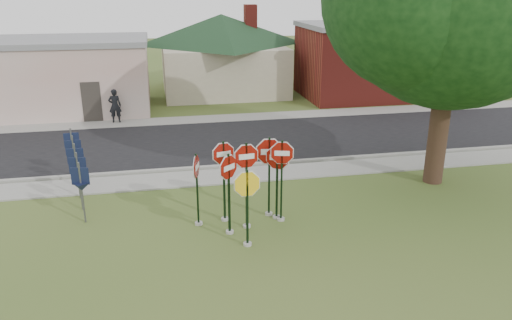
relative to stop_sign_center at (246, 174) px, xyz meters
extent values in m
plane|color=#3F5921|center=(0.09, -1.17, -1.76)|extent=(120.00, 120.00, 0.00)
cube|color=gray|center=(0.09, 4.33, -1.73)|extent=(60.00, 1.60, 0.06)
cube|color=black|center=(0.09, 8.83, -1.74)|extent=(60.00, 7.00, 0.04)
cube|color=gray|center=(0.09, 13.13, -1.73)|extent=(60.00, 1.60, 0.06)
cube|color=gray|center=(0.09, 5.33, -1.69)|extent=(60.00, 0.20, 0.14)
cylinder|color=#9F9C94|center=(0.00, 0.00, -1.72)|extent=(0.24, 0.24, 0.08)
cube|color=black|center=(0.00, 0.00, -0.40)|extent=(0.06, 0.06, 2.72)
cylinder|color=white|center=(0.00, 0.00, 0.55)|extent=(1.02, 0.12, 1.02)
cylinder|color=maroon|center=(0.00, 0.00, 0.55)|extent=(0.94, 0.12, 0.95)
cube|color=white|center=(0.00, 0.00, 0.55)|extent=(0.47, 0.06, 0.16)
cylinder|color=#9F9C94|center=(-0.18, -1.12, -1.72)|extent=(0.24, 0.24, 0.08)
cube|color=black|center=(-0.18, -1.12, -0.61)|extent=(0.06, 0.05, 2.31)
cylinder|color=white|center=(-0.18, -1.12, 0.13)|extent=(1.04, 0.09, 1.04)
cylinder|color=yellow|center=(-0.18, -1.12, 0.13)|extent=(0.96, 0.09, 0.96)
cylinder|color=#9F9C94|center=(-0.57, -0.28, -1.72)|extent=(0.24, 0.24, 0.08)
cube|color=black|center=(-0.57, -0.28, -0.51)|extent=(0.08, 0.08, 2.51)
cylinder|color=white|center=(-0.57, -0.28, 0.35)|extent=(0.77, 0.67, 1.01)
cylinder|color=maroon|center=(-0.57, -0.28, 0.35)|extent=(0.72, 0.62, 0.93)
cube|color=white|center=(-0.57, -0.28, 0.35)|extent=(0.36, 0.31, 0.16)
cylinder|color=#9F9C94|center=(1.15, 0.26, -1.72)|extent=(0.24, 0.24, 0.08)
cube|color=black|center=(1.15, 0.26, -0.44)|extent=(0.07, 0.06, 2.65)
cylinder|color=white|center=(1.15, 0.26, 0.49)|extent=(0.96, 0.28, 1.00)
cylinder|color=maroon|center=(1.15, 0.26, 0.49)|extent=(0.89, 0.26, 0.92)
cube|color=white|center=(1.15, 0.26, 0.49)|extent=(0.44, 0.13, 0.16)
cylinder|color=#9F9C94|center=(0.86, 0.72, -1.72)|extent=(0.24, 0.24, 0.08)
cube|color=black|center=(0.86, 0.72, -0.45)|extent=(0.07, 0.06, 2.63)
cylinder|color=white|center=(0.86, 0.72, 0.41)|extent=(1.16, 0.15, 1.16)
cylinder|color=maroon|center=(0.86, 0.72, 0.41)|extent=(1.07, 0.14, 1.08)
cube|color=white|center=(0.86, 0.72, 0.41)|extent=(0.53, 0.07, 0.19)
cylinder|color=#9F9C94|center=(-0.60, 0.61, -1.72)|extent=(0.24, 0.24, 0.08)
cube|color=black|center=(-0.60, 0.61, -0.45)|extent=(0.07, 0.06, 2.62)
cylinder|color=white|center=(-0.60, 0.61, 0.47)|extent=(0.95, 0.25, 0.97)
cylinder|color=maroon|center=(-0.60, 0.61, 0.47)|extent=(0.88, 0.24, 0.90)
cube|color=white|center=(-0.60, 0.61, 0.47)|extent=(0.44, 0.12, 0.16)
cylinder|color=#9F9C94|center=(1.04, 0.43, -1.72)|extent=(0.24, 0.24, 0.08)
cube|color=black|center=(1.04, 0.43, -0.53)|extent=(0.08, 0.07, 2.47)
cylinder|color=white|center=(1.04, 0.43, 0.28)|extent=(0.89, 0.60, 1.06)
cylinder|color=maroon|center=(1.04, 0.43, 0.28)|extent=(0.83, 0.56, 0.98)
cube|color=white|center=(1.04, 0.43, 0.28)|extent=(0.41, 0.28, 0.17)
cylinder|color=#9F9C94|center=(-1.44, 0.47, -1.72)|extent=(0.24, 0.24, 0.08)
cube|color=black|center=(-1.44, 0.47, -0.60)|extent=(0.07, 0.07, 2.33)
cylinder|color=white|center=(-1.44, 0.47, 0.16)|extent=(0.30, 0.95, 0.99)
cylinder|color=maroon|center=(-1.44, 0.47, 0.16)|extent=(0.28, 0.89, 0.92)
cube|color=white|center=(-1.44, 0.47, 0.16)|extent=(0.14, 0.44, 0.16)
cube|color=#59595E|center=(-4.91, 1.33, -0.76)|extent=(0.05, 0.05, 2.00)
cube|color=black|center=(-4.91, 1.33, -0.21)|extent=(0.55, 0.13, 0.55)
cone|color=black|center=(-4.91, 1.33, -0.56)|extent=(0.65, 0.65, 0.25)
cube|color=#59595E|center=(-5.11, 2.33, -0.76)|extent=(0.05, 0.05, 2.00)
cube|color=black|center=(-5.11, 2.33, -0.21)|extent=(0.55, 0.09, 0.55)
cone|color=black|center=(-5.11, 2.33, -0.56)|extent=(0.62, 0.62, 0.25)
cube|color=#59595E|center=(-5.31, 3.33, -0.76)|extent=(0.05, 0.05, 2.00)
cube|color=black|center=(-5.31, 3.33, -0.21)|extent=(0.55, 0.05, 0.55)
cone|color=black|center=(-5.31, 3.33, -0.56)|extent=(0.58, 0.58, 0.25)
cube|color=#59595E|center=(-5.51, 4.33, -0.76)|extent=(0.05, 0.05, 2.00)
cube|color=black|center=(-5.51, 4.33, -0.21)|extent=(0.55, 0.05, 0.55)
cone|color=black|center=(-5.51, 4.33, -0.56)|extent=(0.58, 0.58, 0.25)
cube|color=#59595E|center=(-5.71, 5.33, -0.76)|extent=(0.05, 0.05, 2.00)
cube|color=black|center=(-5.71, 5.33, -0.21)|extent=(0.55, 0.09, 0.55)
cone|color=black|center=(-5.71, 5.33, -0.56)|extent=(0.62, 0.62, 0.25)
cube|color=beige|center=(-8.91, 16.83, 0.24)|extent=(12.00, 6.00, 4.00)
cube|color=gray|center=(-8.91, 16.83, 2.29)|extent=(12.20, 6.20, 0.30)
cube|color=#332D28|center=(-5.91, 13.85, -0.66)|extent=(1.00, 0.10, 2.20)
cube|color=#BAAF94|center=(2.09, 20.83, -0.16)|extent=(8.00, 8.00, 3.20)
pyramid|color=black|center=(2.09, 20.83, 3.44)|extent=(11.60, 11.60, 2.00)
cube|color=maroon|center=(4.09, 20.83, 3.24)|extent=(0.80, 0.80, 1.60)
cube|color=maroon|center=(12.09, 17.33, 0.49)|extent=(10.00, 6.00, 4.50)
cube|color=gray|center=(12.09, 17.33, 2.84)|extent=(10.20, 6.20, 0.30)
cube|color=white|center=(10.09, 14.38, 0.84)|extent=(2.00, 0.08, 0.90)
cylinder|color=black|center=(7.59, 2.33, 0.97)|extent=(0.70, 0.70, 5.46)
cylinder|color=black|center=(22.09, 24.83, 0.24)|extent=(0.50, 0.50, 4.00)
sphere|color=black|center=(22.09, 24.83, 3.84)|extent=(5.60, 5.60, 5.60)
imported|color=black|center=(-4.69, 13.38, -0.80)|extent=(0.66, 0.44, 1.81)
camera|label=1|loc=(-2.44, -13.59, 5.30)|focal=35.00mm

